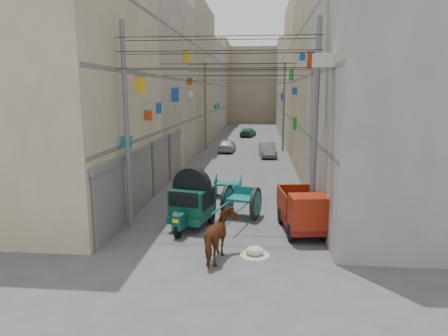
# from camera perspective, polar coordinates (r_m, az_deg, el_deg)

# --- Properties ---
(ground) EXTENTS (140.00, 140.00, 0.00)m
(ground) POSITION_cam_1_polar(r_m,az_deg,el_deg) (10.65, -4.34, -19.44)
(ground) COLOR #454547
(ground) RESTS_ON ground
(building_row_left) EXTENTS (8.00, 62.00, 14.00)m
(building_row_left) POSITION_cam_1_polar(r_m,az_deg,el_deg) (44.26, -7.34, 12.13)
(building_row_left) COLOR #C5B995
(building_row_left) RESTS_ON ground
(building_row_right) EXTENTS (8.00, 62.00, 14.00)m
(building_row_right) POSITION_cam_1_polar(r_m,az_deg,el_deg) (43.67, 14.08, 11.92)
(building_row_right) COLOR #A09C96
(building_row_right) RESTS_ON ground
(end_cap_building) EXTENTS (22.00, 10.00, 13.00)m
(end_cap_building) POSITION_cam_1_polar(r_m,az_deg,el_deg) (75.09, 4.22, 11.63)
(end_cap_building) COLOR tan
(end_cap_building) RESTS_ON ground
(shutters_left) EXTENTS (0.18, 14.40, 2.88)m
(shutters_left) POSITION_cam_1_polar(r_m,az_deg,el_deg) (20.58, -10.33, -0.21)
(shutters_left) COLOR #4C4D51
(shutters_left) RESTS_ON ground
(signboards) EXTENTS (8.22, 40.52, 5.67)m
(signboards) POSITION_cam_1_polar(r_m,az_deg,el_deg) (30.82, 2.36, 7.20)
(signboards) COLOR white
(signboards) RESTS_ON ground
(ac_units) EXTENTS (0.70, 6.55, 3.35)m
(ac_units) POSITION_cam_1_polar(r_m,az_deg,el_deg) (16.98, 12.82, 17.56)
(ac_units) COLOR beige
(ac_units) RESTS_ON ground
(utility_poles) EXTENTS (7.40, 22.20, 8.00)m
(utility_poles) POSITION_cam_1_polar(r_m,az_deg,el_deg) (26.15, 1.84, 7.81)
(utility_poles) COLOR slate
(utility_poles) RESTS_ON ground
(overhead_cables) EXTENTS (7.40, 22.52, 1.12)m
(overhead_cables) POSITION_cam_1_polar(r_m,az_deg,el_deg) (23.56, 1.48, 14.22)
(overhead_cables) COLOR black
(overhead_cables) RESTS_ON ground
(auto_rickshaw) EXTENTS (1.90, 2.74, 1.86)m
(auto_rickshaw) POSITION_cam_1_polar(r_m,az_deg,el_deg) (16.02, -4.58, -4.67)
(auto_rickshaw) COLOR black
(auto_rickshaw) RESTS_ON ground
(tonga_cart) EXTENTS (1.93, 3.26, 1.38)m
(tonga_cart) POSITION_cam_1_polar(r_m,az_deg,el_deg) (17.28, 2.50, -4.78)
(tonga_cart) COLOR black
(tonga_cart) RESTS_ON ground
(mini_truck) EXTENTS (1.77, 3.23, 1.73)m
(mini_truck) POSITION_cam_1_polar(r_m,az_deg,el_deg) (15.44, 11.27, -6.48)
(mini_truck) COLOR black
(mini_truck) RESTS_ON ground
(second_cart) EXTENTS (1.37, 1.21, 1.21)m
(second_cart) POSITION_cam_1_polar(r_m,az_deg,el_deg) (20.71, 0.58, -2.36)
(second_cart) COLOR #166260
(second_cart) RESTS_ON ground
(feed_sack) EXTENTS (0.62, 0.50, 0.31)m
(feed_sack) POSITION_cam_1_polar(r_m,az_deg,el_deg) (13.61, 4.41, -11.71)
(feed_sack) COLOR beige
(feed_sack) RESTS_ON ground
(horse) EXTENTS (1.10, 2.00, 1.61)m
(horse) POSITION_cam_1_polar(r_m,az_deg,el_deg) (12.95, -0.48, -9.78)
(horse) COLOR brown
(horse) RESTS_ON ground
(distant_car_white) EXTENTS (1.50, 3.44, 1.15)m
(distant_car_white) POSITION_cam_1_polar(r_m,az_deg,el_deg) (36.33, 0.45, 3.23)
(distant_car_white) COLOR #B3B3B3
(distant_car_white) RESTS_ON ground
(distant_car_grey) EXTENTS (1.57, 3.71, 1.19)m
(distant_car_grey) POSITION_cam_1_polar(r_m,az_deg,el_deg) (33.71, 6.22, 2.61)
(distant_car_grey) COLOR #4C504D
(distant_car_grey) RESTS_ON ground
(distant_car_green) EXTENTS (2.09, 3.88, 1.07)m
(distant_car_green) POSITION_cam_1_polar(r_m,az_deg,el_deg) (49.09, 3.44, 5.13)
(distant_car_green) COLOR #21613F
(distant_car_green) RESTS_ON ground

